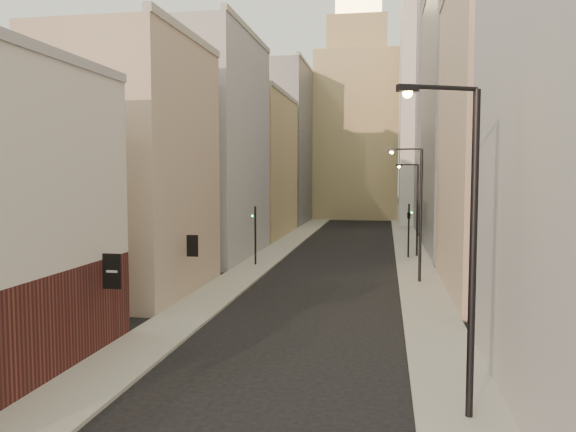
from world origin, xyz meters
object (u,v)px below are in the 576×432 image
object	(u,v)px
white_tower	(428,99)
streetlamp_mid	(417,207)
streetlamp_near	(466,234)
streetlamp_far	(415,204)
traffic_light_right	(409,218)
traffic_light_left	(255,224)
clock_tower	(357,117)

from	to	relation	value
white_tower	streetlamp_mid	bearing A→B (deg)	-94.74
streetlamp_near	streetlamp_far	world-z (taller)	streetlamp_near
streetlamp_far	traffic_light_right	xyz separation A→B (m)	(-0.61, -1.07, -1.17)
white_tower	traffic_light_left	xyz separation A→B (m)	(-16.58, -40.64, -15.09)
streetlamp_mid	traffic_light_right	xyz separation A→B (m)	(-0.09, 11.38, -1.69)
streetlamp_mid	streetlamp_far	world-z (taller)	streetlamp_mid
white_tower	traffic_light_right	distance (m)	37.71
clock_tower	streetlamp_far	bearing A→B (deg)	-80.75
streetlamp_mid	traffic_light_right	distance (m)	11.51
white_tower	streetlamp_far	world-z (taller)	white_tower
streetlamp_near	traffic_light_right	xyz separation A→B (m)	(-0.31, 33.72, -2.16)
streetlamp_far	traffic_light_left	world-z (taller)	streetlamp_far
streetlamp_mid	streetlamp_far	bearing A→B (deg)	99.05
white_tower	streetlamp_near	xyz separation A→B (m)	(-3.58, -68.15, -12.73)
streetlamp_far	traffic_light_left	bearing A→B (deg)	-174.66
white_tower	streetlamp_far	size ratio (longest dim) A/B	4.85
white_tower	traffic_light_left	world-z (taller)	white_tower
traffic_light_right	streetlamp_near	bearing A→B (deg)	86.23
traffic_light_left	traffic_light_right	world-z (taller)	same
clock_tower	traffic_light_right	world-z (taller)	clock_tower
clock_tower	traffic_light_right	size ratio (longest dim) A/B	8.98
traffic_light_left	streetlamp_far	bearing A→B (deg)	-153.08
clock_tower	streetlamp_mid	distance (m)	61.47
traffic_light_left	white_tower	bearing A→B (deg)	-113.99
traffic_light_left	traffic_light_right	size ratio (longest dim) A/B	1.00
streetlamp_near	streetlamp_far	bearing A→B (deg)	65.01
white_tower	streetlamp_near	world-z (taller)	white_tower
streetlamp_near	traffic_light_right	distance (m)	33.80
clock_tower	streetlamp_near	world-z (taller)	clock_tower
traffic_light_right	streetlamp_mid	bearing A→B (deg)	86.15
traffic_light_right	streetlamp_far	bearing A→B (deg)	-123.80
clock_tower	streetlamp_far	xyz separation A→B (m)	(7.72, -47.36, -12.75)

